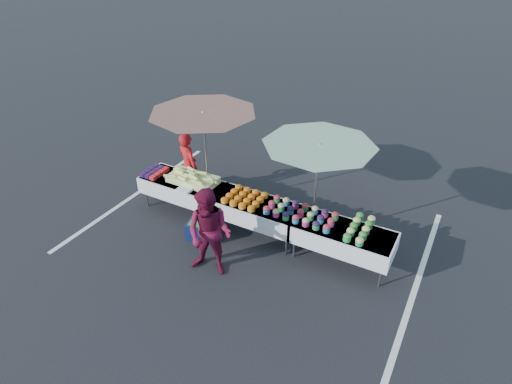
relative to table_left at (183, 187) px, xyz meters
The scene contains 17 objects.
ground 1.89m from the table_left, ahead, with size 80.00×80.00×0.00m, color black.
stripe_left 1.52m from the table_left, behind, with size 0.10×5.00×0.00m, color silver.
stripe_right 5.03m from the table_left, ahead, with size 0.10×5.00×0.00m, color silver.
table_left is the anchor object (origin of this frame).
table_center 1.80m from the table_left, ahead, with size 1.86×0.81×0.75m.
table_right 3.60m from the table_left, ahead, with size 1.86×0.81×0.75m.
berry_punnets 0.74m from the table_left, behind, with size 0.40×0.54×0.08m.
corn_pile 0.36m from the table_left, 10.28° to the left, with size 1.16×0.57×0.26m.
plastic_bags 0.47m from the table_left, 45.00° to the right, with size 0.30×0.25×0.05m, color white.
carrot_bowls 1.57m from the table_left, ahead, with size 0.75×0.69×0.11m.
potato_cups 2.76m from the table_left, ahead, with size 1.34×0.58×0.16m.
bean_baskets 3.87m from the table_left, ahead, with size 0.36×0.86×0.15m.
vendor 0.63m from the table_left, 113.44° to the left, with size 0.57×0.37×1.57m, color red.
customer 2.15m from the table_left, 39.88° to the right, with size 0.83×0.65×1.71m, color maroon.
umbrella_left 1.56m from the table_left, 46.84° to the left, with size 2.55×2.55×2.25m.
umbrella_right 3.18m from the table_left, ahead, with size 2.60×2.60×2.12m.
storage_bin 1.19m from the table_left, 35.41° to the right, with size 0.63×0.50×0.37m.
Camera 1 is at (3.38, -6.13, 5.40)m, focal length 30.00 mm.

